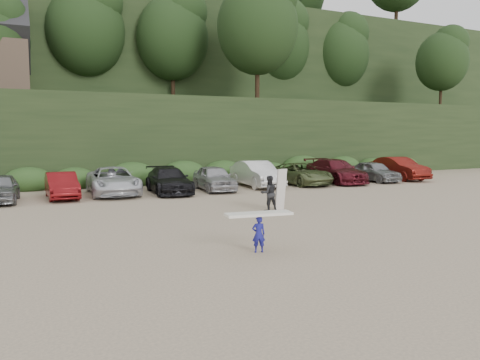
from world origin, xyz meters
TOP-DOWN VIEW (x-y plane):
  - ground at (0.00, 0.00)m, footprint 120.00×120.00m
  - hillside_backdrop at (-0.26, 35.93)m, footprint 90.00×41.50m
  - parked_cars at (-2.55, 10.04)m, footprint 39.54×6.05m
  - child_surfer at (-2.81, -4.27)m, footprint 1.98×0.78m
  - adult_surfer at (0.96, 1.87)m, footprint 1.25×0.68m

SIDE VIEW (x-z plane):
  - ground at x=0.00m, z-range 0.00..0.00m
  - parked_cars at x=-2.55m, z-range -0.06..1.59m
  - child_surfer at x=-2.81m, z-range 0.21..1.36m
  - adult_surfer at x=0.96m, z-range -0.13..1.71m
  - hillside_backdrop at x=-0.26m, z-range -2.78..25.22m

